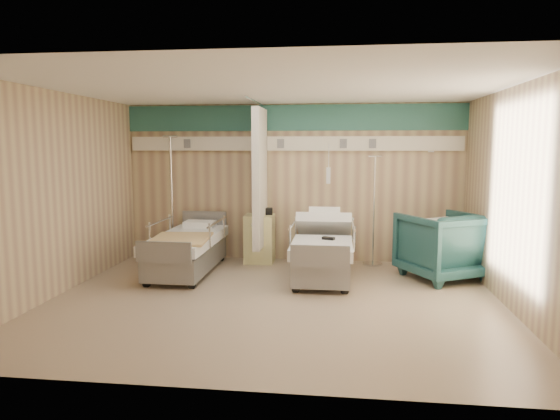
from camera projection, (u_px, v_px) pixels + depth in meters
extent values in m
cube|color=gray|center=(274.00, 301.00, 6.67)|extent=(6.00, 5.00, 0.00)
cube|color=tan|center=(292.00, 183.00, 8.95)|extent=(6.00, 0.04, 2.80)
cube|color=tan|center=(233.00, 227.00, 4.03)|extent=(6.00, 0.04, 2.80)
cube|color=tan|center=(58.00, 194.00, 6.85)|extent=(0.04, 5.00, 2.80)
cube|color=tan|center=(515.00, 199.00, 6.13)|extent=(0.04, 5.00, 2.80)
cube|color=white|center=(274.00, 87.00, 6.32)|extent=(6.00, 5.00, 0.04)
cube|color=#2D6A61|center=(292.00, 118.00, 8.79)|extent=(6.00, 0.04, 0.45)
cube|color=silver|center=(292.00, 144.00, 8.82)|extent=(5.88, 0.08, 0.25)
cylinder|color=silver|center=(256.00, 102.00, 7.96)|extent=(0.03, 1.80, 0.03)
cube|color=white|center=(260.00, 178.00, 8.46)|extent=(0.12, 0.90, 2.35)
cube|color=#E3DC8E|center=(260.00, 239.00, 8.85)|extent=(0.50, 0.48, 0.85)
imported|color=#1D4748|center=(443.00, 246.00, 7.73)|extent=(1.52, 1.53, 1.04)
cube|color=silver|center=(447.00, 211.00, 7.61)|extent=(0.83, 0.81, 0.07)
cylinder|color=silver|center=(373.00, 264.00, 8.71)|extent=(0.34, 0.34, 0.03)
cylinder|color=silver|center=(374.00, 211.00, 8.59)|extent=(0.03, 0.03, 1.88)
cylinder|color=silver|center=(375.00, 156.00, 8.47)|extent=(0.23, 0.03, 0.03)
cylinder|color=silver|center=(174.00, 258.00, 9.13)|extent=(0.40, 0.40, 0.03)
cylinder|color=silver|center=(172.00, 199.00, 8.99)|extent=(0.04, 0.04, 2.22)
cylinder|color=silver|center=(170.00, 137.00, 8.85)|extent=(0.27, 0.03, 0.03)
cube|color=black|center=(328.00, 238.00, 7.64)|extent=(0.21, 0.14, 0.04)
cube|color=tan|center=(180.00, 239.00, 7.60)|extent=(0.94, 1.14, 0.04)
cube|color=black|center=(266.00, 211.00, 8.82)|extent=(0.24, 0.17, 0.12)
cylinder|color=white|center=(255.00, 211.00, 8.87)|extent=(0.10, 0.10, 0.13)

